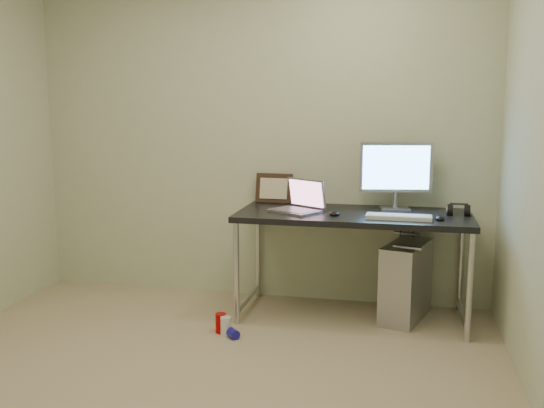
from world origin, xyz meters
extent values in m
plane|color=tan|center=(0.00, 0.00, 0.00)|extent=(3.50, 3.50, 0.00)
cube|color=beige|center=(0.00, 1.75, 1.25)|extent=(3.50, 0.02, 2.50)
cube|color=black|center=(0.76, 1.40, 0.73)|extent=(1.59, 0.70, 0.04)
cylinder|color=silver|center=(0.01, 1.09, 0.35)|extent=(0.04, 0.04, 0.71)
cylinder|color=silver|center=(0.01, 1.71, 0.35)|extent=(0.04, 0.04, 0.71)
cylinder|color=silver|center=(1.52, 1.09, 0.35)|extent=(0.04, 0.04, 0.71)
cylinder|color=silver|center=(1.52, 1.71, 0.35)|extent=(0.04, 0.04, 0.71)
cylinder|color=silver|center=(0.01, 1.40, 0.08)|extent=(0.04, 0.62, 0.04)
cylinder|color=silver|center=(1.52, 1.40, 0.08)|extent=(0.04, 0.62, 0.04)
cube|color=#B2B2B6|center=(1.13, 1.44, 0.27)|extent=(0.37, 0.56, 0.54)
cylinder|color=#9FA0A6|center=(1.13, 1.23, 0.56)|extent=(0.19, 0.08, 0.03)
cylinder|color=#9FA0A6|center=(1.13, 1.66, 0.56)|extent=(0.19, 0.08, 0.03)
cylinder|color=black|center=(1.08, 1.70, 0.40)|extent=(0.01, 0.16, 0.69)
cylinder|color=black|center=(1.17, 1.68, 0.38)|extent=(0.02, 0.11, 0.71)
cylinder|color=#B50403|center=(-0.05, 0.91, 0.06)|extent=(0.08, 0.08, 0.13)
cylinder|color=silver|center=(-0.01, 0.87, 0.06)|extent=(0.08, 0.08, 0.13)
cylinder|color=#1A169E|center=(0.04, 0.84, 0.03)|extent=(0.12, 0.12, 0.06)
cube|color=#9FA0A6|center=(0.36, 1.33, 0.76)|extent=(0.39, 0.36, 0.02)
cube|color=slate|center=(0.36, 1.33, 0.77)|extent=(0.34, 0.31, 0.00)
cube|color=#98979F|center=(0.43, 1.44, 0.87)|extent=(0.30, 0.21, 0.21)
cube|color=#7B4D61|center=(0.43, 1.43, 0.87)|extent=(0.27, 0.18, 0.18)
cube|color=#9FA0A6|center=(1.04, 1.58, 0.76)|extent=(0.23, 0.18, 0.01)
cylinder|color=#9FA0A6|center=(1.04, 1.60, 0.82)|extent=(0.03, 0.03, 0.11)
cube|color=#9FA0A6|center=(1.04, 1.59, 1.05)|extent=(0.51, 0.12, 0.35)
cube|color=#61ADFF|center=(1.04, 1.57, 1.05)|extent=(0.46, 0.09, 0.31)
cube|color=silver|center=(1.07, 1.24, 0.76)|extent=(0.43, 0.15, 0.03)
ellipsoid|color=black|center=(1.33, 1.26, 0.77)|extent=(0.08, 0.11, 0.03)
ellipsoid|color=black|center=(0.64, 1.29, 0.77)|extent=(0.08, 0.12, 0.04)
cylinder|color=black|center=(1.41, 1.46, 0.78)|extent=(0.04, 0.09, 0.09)
cylinder|color=black|center=(1.52, 1.46, 0.78)|extent=(0.04, 0.09, 0.09)
cube|color=black|center=(1.46, 1.46, 0.83)|extent=(0.12, 0.02, 0.01)
cube|color=black|center=(0.14, 1.70, 0.86)|extent=(0.28, 0.09, 0.23)
cylinder|color=silver|center=(0.32, 1.66, 0.80)|extent=(0.01, 0.01, 0.09)
cylinder|color=silver|center=(0.32, 1.66, 0.85)|extent=(0.05, 0.04, 0.04)
camera|label=1|loc=(1.10, -2.73, 1.50)|focal=40.00mm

